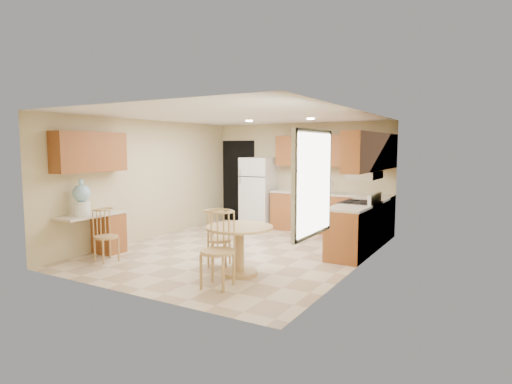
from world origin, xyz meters
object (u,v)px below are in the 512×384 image
Objects in this scene: dining_table at (239,243)px; chair_table_a at (216,233)px; refrigerator at (259,192)px; water_crock at (82,199)px; chair_table_b at (213,243)px; stove at (359,225)px; chair_desk at (102,231)px.

chair_table_a is (-0.55, 0.16, 0.06)m from dining_table.
refrigerator is 4.41m from water_crock.
chair_table_b is (1.82, -4.44, -0.20)m from refrigerator.
stove reaches higher than dining_table.
chair_table_a is 0.86× the size of chair_table_b.
chair_table_b is (0.60, -0.91, 0.09)m from chair_table_a.
stove is at bearing -116.39° from chair_table_b.
chair_table_a is at bearing -64.94° from chair_table_b.
chair_desk is at bearing 2.73° from water_crock.
refrigerator reaches higher than stove.
stove is (2.88, -1.22, -0.37)m from refrigerator.
refrigerator is 3.15m from stove.
dining_table is at bearing 53.35° from chair_table_a.
stove is 1.23× the size of chair_desk.
refrigerator is at bearing 76.21° from water_crock.
stove reaches higher than chair_desk.
chair_table_a is 1.47× the size of water_crock.
refrigerator is 1.89× the size of chair_desk.
chair_table_a is 1.10m from chair_table_b.
water_crock is (-2.82, -0.58, 0.56)m from dining_table.
chair_table_b reaches higher than chair_table_a.
dining_table is 0.77m from chair_table_b.
water_crock reaches higher than chair_desk.
stove is at bearing 65.85° from dining_table.
chair_desk reaches higher than dining_table.
chair_table_a reaches higher than chair_desk.
chair_desk is (-2.42, 0.19, -0.10)m from chair_table_b.
dining_table is at bearing 114.90° from chair_desk.
water_crock is (-2.27, -0.75, 0.49)m from chair_table_a.
chair_table_b reaches higher than dining_table.
chair_table_a reaches higher than dining_table.
stove is 4.61m from chair_desk.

